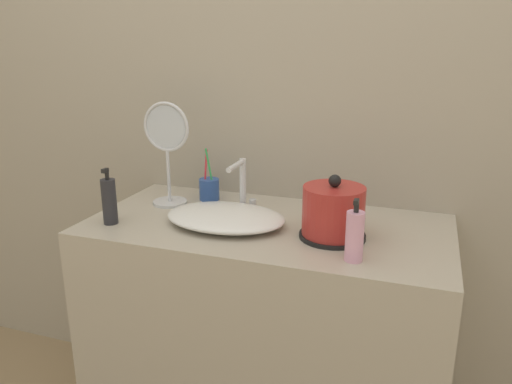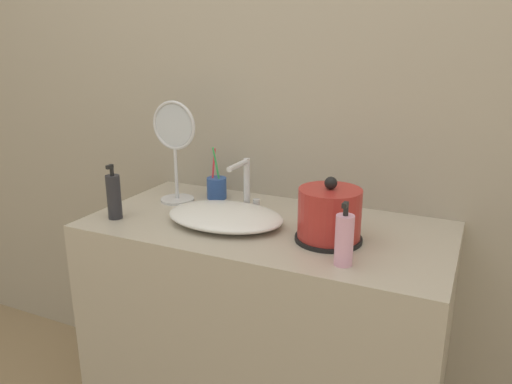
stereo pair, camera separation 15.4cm
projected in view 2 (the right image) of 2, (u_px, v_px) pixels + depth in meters
name	position (u px, v px, depth m)	size (l,w,h in m)	color
wall_back	(303.00, 69.00, 1.69)	(6.00, 0.04, 2.60)	#ADA38E
vanity_counter	(265.00, 341.00, 1.68)	(1.13, 0.56, 0.84)	#B7AD99
sink_basin	(225.00, 216.00, 1.56)	(0.38, 0.27, 0.05)	white
faucet	(246.00, 182.00, 1.65)	(0.06, 0.14, 0.18)	silver
electric_kettle	(329.00, 217.00, 1.41)	(0.19, 0.19, 0.19)	black
toothbrush_cup	(217.00, 187.00, 1.80)	(0.07, 0.07, 0.19)	#2D519E
lotion_bottle	(114.00, 196.00, 1.59)	(0.05, 0.05, 0.18)	#28282D
shampoo_bottle	(344.00, 240.00, 1.26)	(0.05, 0.05, 0.17)	#EAA8C6
vanity_mirror	(175.00, 146.00, 1.73)	(0.17, 0.12, 0.36)	silver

